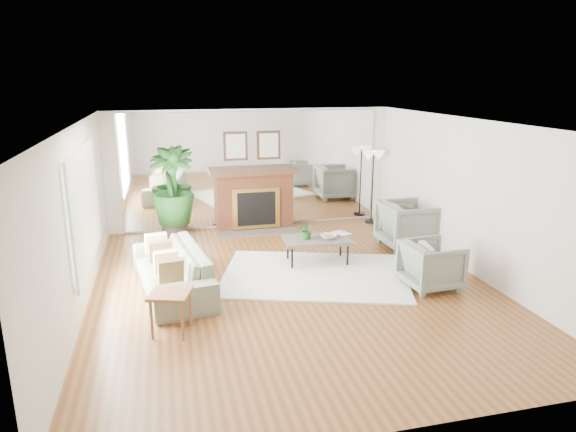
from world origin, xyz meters
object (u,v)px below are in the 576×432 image
object	(u,v)px
sofa	(172,270)
armchair_back	(408,224)
coffee_table	(317,240)
fireplace	(255,198)
side_table	(170,299)
floor_lamp	(373,162)
potted_ficus	(172,190)
armchair_front	(431,265)

from	to	relation	value
sofa	armchair_back	bearing A→B (deg)	94.43
coffee_table	sofa	world-z (taller)	sofa
fireplace	side_table	distance (m)	4.72
sofa	floor_lamp	size ratio (longest dim) A/B	1.41
sofa	side_table	world-z (taller)	sofa
floor_lamp	coffee_table	bearing A→B (deg)	-130.91
side_table	floor_lamp	distance (m)	6.16
sofa	potted_ficus	distance (m)	2.88
side_table	potted_ficus	world-z (taller)	potted_ficus
armchair_back	potted_ficus	bearing A→B (deg)	66.38
side_table	floor_lamp	world-z (taller)	floor_lamp
armchair_front	floor_lamp	size ratio (longest dim) A/B	0.50
armchair_back	fireplace	bearing A→B (deg)	52.24
armchair_back	sofa	bearing A→B (deg)	102.19
floor_lamp	armchair_front	bearing A→B (deg)	-98.51
armchair_back	potted_ficus	xyz separation A→B (m)	(-4.27, 1.76, 0.52)
armchair_front	armchair_back	bearing A→B (deg)	-19.77
sofa	fireplace	bearing A→B (deg)	139.70
floor_lamp	armchair_back	bearing A→B (deg)	-90.14
coffee_table	side_table	world-z (taller)	side_table
coffee_table	sofa	bearing A→B (deg)	-166.74
coffee_table	potted_ficus	world-z (taller)	potted_ficus
armchair_back	floor_lamp	world-z (taller)	floor_lamp
potted_ficus	armchair_front	bearing A→B (deg)	-44.26
side_table	armchair_back	bearing A→B (deg)	28.63
coffee_table	sofa	size ratio (longest dim) A/B	0.53
side_table	coffee_table	bearing A→B (deg)	37.85
fireplace	sofa	xyz separation A→B (m)	(-1.80, -2.97, -0.33)
fireplace	armchair_front	bearing A→B (deg)	-61.64
coffee_table	armchair_back	distance (m)	1.98
fireplace	floor_lamp	world-z (taller)	fireplace
coffee_table	potted_ficus	distance (m)	3.28
coffee_table	sofa	distance (m)	2.53
armchair_back	potted_ficus	world-z (taller)	potted_ficus
armchair_front	sofa	bearing A→B (deg)	74.05
armchair_back	armchair_front	xyz separation A→B (m)	(-0.54, -1.88, -0.08)
coffee_table	floor_lamp	size ratio (longest dim) A/B	0.75
floor_lamp	side_table	bearing A→B (deg)	-136.74
fireplace	armchair_front	world-z (taller)	fireplace
armchair_back	side_table	world-z (taller)	armchair_back
sofa	coffee_table	bearing A→B (deg)	94.22
fireplace	coffee_table	distance (m)	2.49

